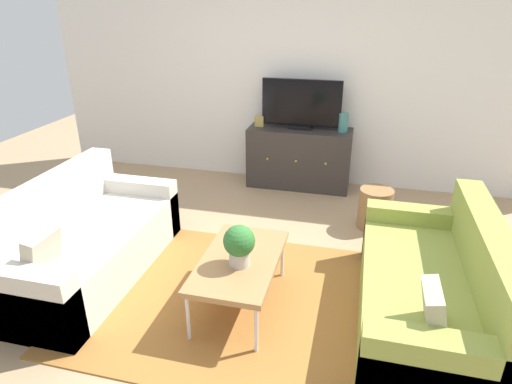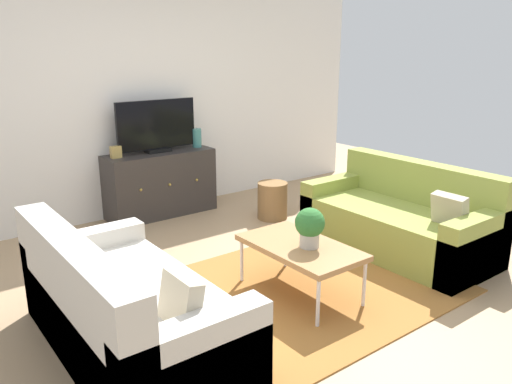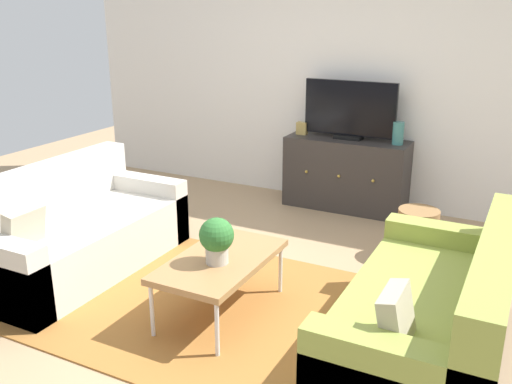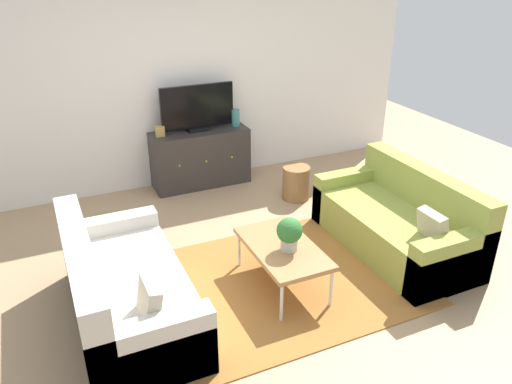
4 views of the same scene
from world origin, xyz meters
name	(u,v)px [view 4 (image 4 of 4)]	position (x,y,z in m)	size (l,w,h in m)	color
ground_plane	(271,274)	(0.00, 0.00, 0.00)	(10.00, 10.00, 0.00)	tan
wall_back	(184,79)	(0.00, 2.55, 1.35)	(6.40, 0.12, 2.70)	white
area_rug	(278,282)	(0.00, -0.15, 0.01)	(2.50, 1.90, 0.01)	#9E662D
couch_left_side	(119,294)	(-1.44, -0.10, 0.28)	(0.88, 1.78, 0.83)	beige
couch_right_side	(401,223)	(1.44, -0.10, 0.28)	(0.88, 1.78, 0.83)	olive
coffee_table	(283,249)	(0.01, -0.20, 0.39)	(0.56, 0.99, 0.42)	#A37547
potted_plant	(289,233)	(0.03, -0.28, 0.59)	(0.23, 0.23, 0.31)	#B7B2A8
tv_console	(200,158)	(0.07, 2.27, 0.37)	(1.25, 0.47, 0.74)	#332D2B
flat_screen_tv	(197,108)	(0.07, 2.29, 1.03)	(0.95, 0.16, 0.59)	black
glass_vase	(236,118)	(0.58, 2.27, 0.85)	(0.11, 0.11, 0.22)	teal
mantel_clock	(160,131)	(-0.43, 2.27, 0.81)	(0.11, 0.07, 0.13)	tan
wicker_basket	(296,183)	(1.01, 1.36, 0.21)	(0.34, 0.34, 0.42)	olive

